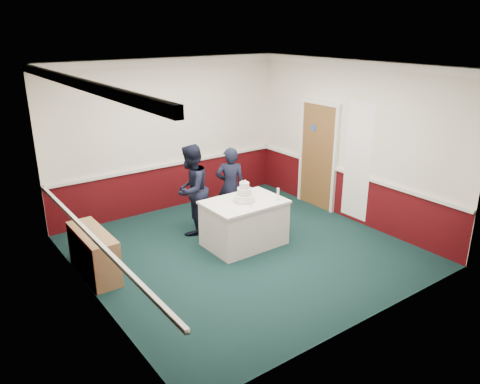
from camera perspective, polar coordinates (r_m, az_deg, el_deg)
ground at (r=7.91m, az=0.41°, el=-7.12°), size 5.00×5.00×0.00m
room_shell at (r=7.77m, az=-1.77°, el=7.79°), size 5.00×5.00×3.00m
sideboard at (r=7.38m, az=-17.37°, el=-7.12°), size 0.41×1.20×0.70m
cake_table at (r=7.96m, az=0.51°, el=-3.74°), size 1.32×0.92×0.79m
wedding_cake at (r=7.78m, az=0.53°, el=-0.36°), size 0.35×0.35×0.36m
cake_knife at (r=7.65m, az=1.23°, el=-1.58°), size 0.05×0.22×0.00m
champagne_flute at (r=7.86m, az=4.68°, el=-0.01°), size 0.05×0.05×0.21m
person_man at (r=8.32m, az=-5.97°, el=0.28°), size 1.00×0.95×1.63m
person_woman at (r=8.67m, az=-1.18°, el=0.70°), size 0.65×0.59×1.49m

